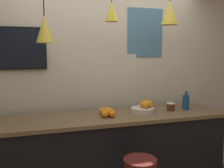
# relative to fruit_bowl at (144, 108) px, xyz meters

# --- Properties ---
(back_wall) EXTENTS (8.00, 0.06, 2.90)m
(back_wall) POSITION_rel_fruit_bowl_xyz_m (-0.38, 0.44, 0.37)
(back_wall) COLOR beige
(back_wall) RESTS_ON ground_plane
(service_counter) EXTENTS (2.57, 0.66, 1.02)m
(service_counter) POSITION_rel_fruit_bowl_xyz_m (-0.38, -0.00, -0.56)
(service_counter) COLOR black
(service_counter) RESTS_ON ground_plane
(fruit_bowl) EXTENTS (0.27, 0.27, 0.14)m
(fruit_bowl) POSITION_rel_fruit_bowl_xyz_m (0.00, 0.00, 0.00)
(fruit_bowl) COLOR beige
(fruit_bowl) RESTS_ON service_counter
(orange_pile) EXTENTS (0.17, 0.26, 0.09)m
(orange_pile) POSITION_rel_fruit_bowl_xyz_m (-0.43, -0.01, -0.01)
(orange_pile) COLOR orange
(orange_pile) RESTS_ON service_counter
(juice_bottle) EXTENTS (0.08, 0.08, 0.22)m
(juice_bottle) POSITION_rel_fruit_bowl_xyz_m (0.56, 0.00, 0.04)
(juice_bottle) COLOR navy
(juice_bottle) RESTS_ON service_counter
(spread_jar) EXTENTS (0.10, 0.10, 0.09)m
(spread_jar) POSITION_rel_fruit_bowl_xyz_m (0.35, 0.00, -0.01)
(spread_jar) COLOR #562D19
(spread_jar) RESTS_ON service_counter
(pendant_lamp_left) EXTENTS (0.17, 0.17, 0.99)m
(pendant_lamp_left) POSITION_rel_fruit_bowl_xyz_m (-1.08, 0.02, 0.87)
(pendant_lamp_left) COLOR black
(pendant_lamp_middle) EXTENTS (0.14, 0.14, 0.76)m
(pendant_lamp_middle) POSITION_rel_fruit_bowl_xyz_m (-0.38, 0.02, 1.08)
(pendant_lamp_middle) COLOR black
(pendant_lamp_right) EXTENTS (0.20, 0.20, 0.77)m
(pendant_lamp_right) POSITION_rel_fruit_bowl_xyz_m (0.31, 0.02, 1.09)
(pendant_lamp_right) COLOR black
(mounted_tv) EXTENTS (0.60, 0.04, 0.47)m
(mounted_tv) POSITION_rel_fruit_bowl_xyz_m (-1.36, 0.38, 0.69)
(mounted_tv) COLOR black
(hanging_menu_board) EXTENTS (0.24, 0.01, 0.17)m
(hanging_menu_board) POSITION_rel_fruit_bowl_xyz_m (-0.33, -0.25, 0.54)
(hanging_menu_board) COLOR silver
(wall_poster) EXTENTS (0.48, 0.01, 0.62)m
(wall_poster) POSITION_rel_fruit_bowl_xyz_m (0.19, 0.40, 0.89)
(wall_poster) COLOR teal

